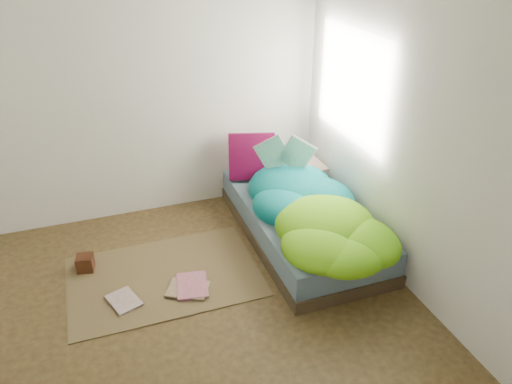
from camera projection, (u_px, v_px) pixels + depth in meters
ground at (196, 315)px, 3.90m from camera, size 3.50×3.50×0.00m
room_walls at (183, 117)px, 3.12m from camera, size 3.54×3.54×2.62m
bed at (302, 222)px, 4.77m from camera, size 1.00×2.00×0.34m
duvet at (314, 202)px, 4.42m from camera, size 0.96×1.84×0.34m
rug at (164, 276)px, 4.30m from camera, size 1.60×1.10×0.01m
pillow_floral at (296, 171)px, 5.20m from camera, size 0.65×0.48×0.13m
pillow_magenta at (252, 156)px, 5.12m from camera, size 0.49×0.28×0.47m
open_book at (285, 145)px, 4.76m from camera, size 0.48×0.28×0.29m
wooden_box at (85, 263)px, 4.35m from camera, size 0.16×0.16×0.14m
floor_book_a at (112, 306)px, 3.95m from camera, size 0.29×0.34×0.02m
floor_book_b at (176, 288)px, 4.14m from camera, size 0.31×0.38×0.03m
floor_book_c at (184, 299)px, 4.02m from camera, size 0.40×0.37×0.03m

